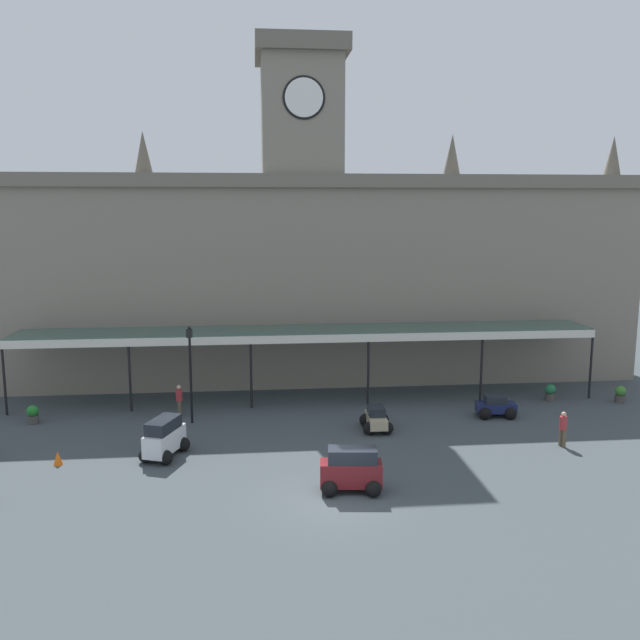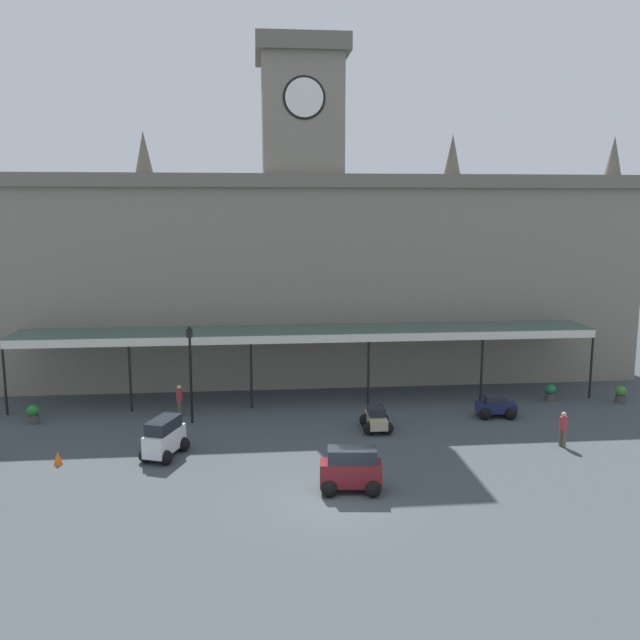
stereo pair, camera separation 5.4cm
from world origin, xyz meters
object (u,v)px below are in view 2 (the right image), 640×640
Objects in this scene: pedestrian_crossing_forecourt at (179,399)px; traffic_cone at (58,458)px; pedestrian_beside_cars at (563,428)px; car_maroon_van at (351,472)px; planter_forecourt_centre at (33,414)px; car_beige_sedan at (376,420)px; planter_near_kerb at (621,394)px; victorian_lamppost at (190,364)px; car_white_van at (164,439)px; planter_by_canopy at (551,392)px; car_navy_sedan at (496,408)px.

pedestrian_crossing_forecourt is 7.96m from traffic_cone.
traffic_cone is at bearing -179.93° from pedestrian_beside_cars.
car_maroon_van reaches higher than pedestrian_crossing_forecourt.
car_maroon_van is 18.10m from planter_forecourt_centre.
planter_near_kerb is at bearing 12.98° from car_beige_sedan.
victorian_lamppost reaches higher than pedestrian_crossing_forecourt.
car_white_van and car_maroon_van have the same top height.
victorian_lamppost is at bearing -58.94° from pedestrian_crossing_forecourt.
pedestrian_crossing_forecourt is 21.01m from planter_by_canopy.
victorian_lamppost is (-17.48, 5.23, 2.23)m from pedestrian_beside_cars.
pedestrian_beside_cars reaches higher than planter_forecourt_centre.
planter_near_kerb is (24.83, 6.07, -0.32)m from car_white_van.
planter_by_canopy is at bearing 20.78° from car_beige_sedan.
car_white_van is at bearing -36.45° from planter_forecourt_centre.
planter_by_canopy is (21.00, 6.82, -0.32)m from car_white_van.
pedestrian_beside_cars is at bearing -16.66° from victorian_lamppost.
traffic_cone is at bearing 162.01° from car_maroon_van.
car_navy_sedan is 17.27m from car_white_van.
car_beige_sedan is at bearing 72.15° from car_maroon_van.
pedestrian_crossing_forecourt is at bearing -179.88° from planter_near_kerb.
car_navy_sedan is at bearing 12.39° from traffic_cone.
car_navy_sedan is 0.42× the size of victorian_lamppost.
car_white_van is 0.51× the size of victorian_lamppost.
car_white_van is at bearing -166.25° from planter_near_kerb.
car_white_van is at bearing -99.32° from victorian_lamppost.
car_navy_sedan is 0.85× the size of car_maroon_van.
car_maroon_van is (-9.02, -8.63, 0.30)m from car_navy_sedan.
car_maroon_van reaches higher than car_navy_sedan.
car_white_van is 18.27m from pedestrian_beside_cars.
car_navy_sedan reaches higher than traffic_cone.
car_navy_sedan reaches higher than planter_forecourt_centre.
traffic_cone is (-21.24, -4.66, -0.20)m from car_navy_sedan.
car_beige_sedan is at bearing -12.63° from victorian_lamppost.
car_white_van is 8.95m from car_maroon_van.
planter_by_canopy is at bearing 69.47° from pedestrian_beside_cars.
pedestrian_crossing_forecourt is (-7.74, 10.51, 0.10)m from car_maroon_van.
planter_by_canopy is at bearing 18.00° from car_white_van.
planter_by_canopy is (25.48, 7.34, 0.19)m from traffic_cone.
planter_forecourt_centre is at bearing 115.93° from traffic_cone.
pedestrian_beside_cars reaches higher than car_navy_sedan.
traffic_cone is at bearing -134.98° from victorian_lamppost.
victorian_lamppost is (0.77, -1.28, 2.23)m from pedestrian_crossing_forecourt.
car_navy_sedan is 2.21× the size of planter_near_kerb.
pedestrian_beside_cars reaches higher than planter_near_kerb.
car_white_van reaches higher than car_navy_sedan.
victorian_lamppost is 8.40× the size of traffic_cone.
planter_forecourt_centre is (-28.38, -1.37, 0.00)m from planter_by_canopy.
traffic_cone is 0.63× the size of planter_by_canopy.
car_white_van is 1.55× the size of pedestrian_crossing_forecourt.
planter_forecourt_centre is (-7.39, -0.57, -0.42)m from pedestrian_crossing_forecourt.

